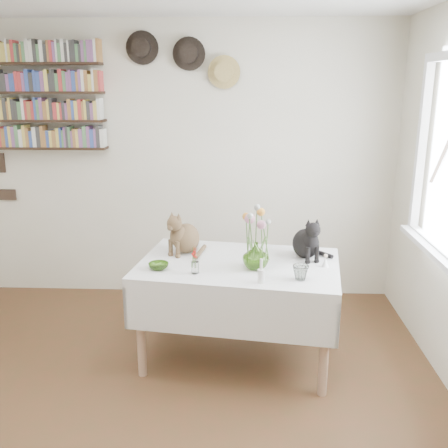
{
  "coord_description": "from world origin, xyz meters",
  "views": [
    {
      "loc": [
        0.64,
        -2.26,
        1.95
      ],
      "look_at": [
        0.5,
        0.95,
        1.05
      ],
      "focal_mm": 40.0,
      "sensor_mm": 36.0,
      "label": 1
    }
  ],
  "objects_px": {
    "flower_vase": "(256,256)",
    "bookshelf_unit": "(47,97)",
    "tabby_cat": "(186,230)",
    "black_cat": "(306,236)",
    "dining_table": "(239,286)"
  },
  "relations": [
    {
      "from": "black_cat",
      "to": "bookshelf_unit",
      "type": "relative_size",
      "value": 0.32
    },
    {
      "from": "flower_vase",
      "to": "bookshelf_unit",
      "type": "height_order",
      "value": "bookshelf_unit"
    },
    {
      "from": "black_cat",
      "to": "flower_vase",
      "type": "bearing_deg",
      "value": -160.45
    },
    {
      "from": "bookshelf_unit",
      "to": "tabby_cat",
      "type": "bearing_deg",
      "value": -34.43
    },
    {
      "from": "dining_table",
      "to": "bookshelf_unit",
      "type": "distance_m",
      "value": 2.41
    },
    {
      "from": "tabby_cat",
      "to": "flower_vase",
      "type": "bearing_deg",
      "value": 1.42
    },
    {
      "from": "dining_table",
      "to": "bookshelf_unit",
      "type": "bearing_deg",
      "value": 146.86
    },
    {
      "from": "dining_table",
      "to": "bookshelf_unit",
      "type": "xyz_separation_m",
      "value": [
        -1.7,
        1.11,
        1.28
      ]
    },
    {
      "from": "dining_table",
      "to": "flower_vase",
      "type": "relative_size",
      "value": 8.03
    },
    {
      "from": "flower_vase",
      "to": "bookshelf_unit",
      "type": "bearing_deg",
      "value": 145.96
    },
    {
      "from": "tabby_cat",
      "to": "black_cat",
      "type": "height_order",
      "value": "tabby_cat"
    },
    {
      "from": "dining_table",
      "to": "tabby_cat",
      "type": "relative_size",
      "value": 4.52
    },
    {
      "from": "dining_table",
      "to": "bookshelf_unit",
      "type": "height_order",
      "value": "bookshelf_unit"
    },
    {
      "from": "black_cat",
      "to": "bookshelf_unit",
      "type": "distance_m",
      "value": 2.57
    },
    {
      "from": "flower_vase",
      "to": "bookshelf_unit",
      "type": "distance_m",
      "value": 2.42
    }
  ]
}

